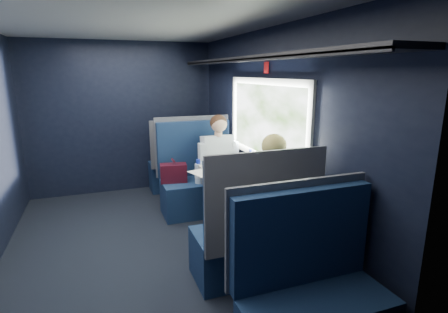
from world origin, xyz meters
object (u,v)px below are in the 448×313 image
object	(u,v)px
table	(235,180)
man	(220,161)
woman	(270,195)
laptop	(258,163)
seat_row_front	(182,165)
bottle_small	(250,159)
seat_row_back	(312,299)
seat_bay_far	(252,237)
seat_bay_near	(197,181)
cup	(243,161)

from	to	relation	value
table	man	size ratio (longest dim) A/B	0.76
woman	laptop	distance (m)	0.89
table	seat_row_front	xyz separation A→B (m)	(-0.18, 1.80, -0.25)
man	bottle_small	xyz separation A→B (m)	(0.23, -0.44, 0.11)
seat_row_front	bottle_small	distance (m)	1.67
seat_row_back	laptop	xyz separation A→B (m)	(0.53, 1.93, 0.39)
seat_bay_far	man	size ratio (longest dim) A/B	0.95
seat_row_back	man	bearing A→B (deg)	84.28
seat_bay_far	woman	bearing A→B (deg)	33.82
seat_bay_near	seat_row_front	xyz separation A→B (m)	(0.01, 0.92, -0.01)
cup	seat_bay_far	bearing A→B (deg)	-109.26
seat_bay_near	seat_bay_far	world-z (taller)	same
seat_bay_near	woman	distance (m)	1.63
table	cup	xyz separation A→B (m)	(0.25, 0.37, 0.12)
woman	bottle_small	world-z (taller)	woman
cup	seat_row_front	bearing A→B (deg)	106.94
seat_bay_far	seat_row_front	xyz separation A→B (m)	(0.00, 2.67, -0.00)
table	woman	xyz separation A→B (m)	(0.07, -0.71, 0.06)
seat_bay_near	man	distance (m)	0.43
seat_bay_far	cup	distance (m)	1.37
table	laptop	xyz separation A→B (m)	(0.35, 0.13, 0.14)
seat_bay_near	seat_bay_far	xyz separation A→B (m)	(0.01, -1.75, -0.01)
laptop	cup	distance (m)	0.26
seat_row_front	laptop	size ratio (longest dim) A/B	3.19
table	seat_row_front	size ratio (longest dim) A/B	0.86
seat_bay_far	seat_row_front	size ratio (longest dim) A/B	1.09
man	cup	xyz separation A→B (m)	(0.18, -0.33, 0.06)
woman	cup	distance (m)	1.09
woman	laptop	size ratio (longest dim) A/B	3.64
woman	laptop	xyz separation A→B (m)	(0.28, 0.84, 0.07)
table	seat_row_back	xyz separation A→B (m)	(-0.18, -1.80, -0.25)
seat_row_back	woman	world-z (taller)	woman
table	man	distance (m)	0.70
seat_bay_near	seat_row_back	size ratio (longest dim) A/B	1.09
table	seat_bay_far	xyz separation A→B (m)	(-0.18, -0.87, -0.25)
seat_row_back	man	size ratio (longest dim) A/B	0.88
seat_row_front	woman	size ratio (longest dim) A/B	0.88
seat_bay_far	seat_row_front	distance (m)	2.67
table	woman	distance (m)	0.71
seat_row_back	bottle_small	distance (m)	2.15
seat_bay_near	bottle_small	distance (m)	0.89
woman	bottle_small	distance (m)	0.99
seat_row_back	laptop	size ratio (longest dim) A/B	3.19
seat_bay_far	seat_row_front	world-z (taller)	seat_bay_far
woman	seat_bay_far	bearing A→B (deg)	-146.18
table	cup	distance (m)	0.46
man	laptop	size ratio (longest dim) A/B	3.64
seat_bay_near	seat_row_front	world-z (taller)	seat_bay_near
seat_row_back	cup	size ratio (longest dim) A/B	13.77
man	woman	world-z (taller)	same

